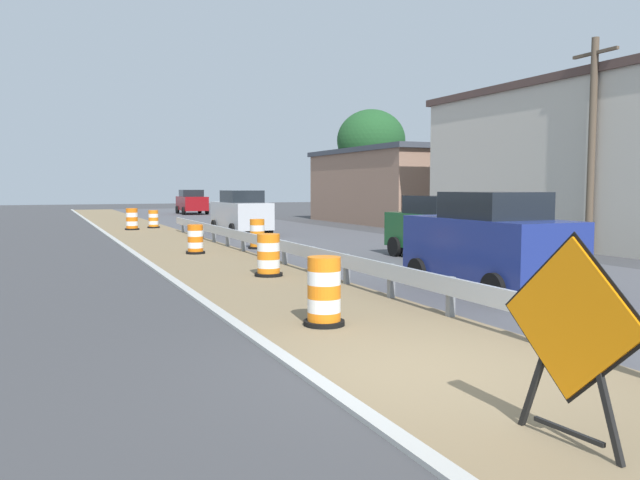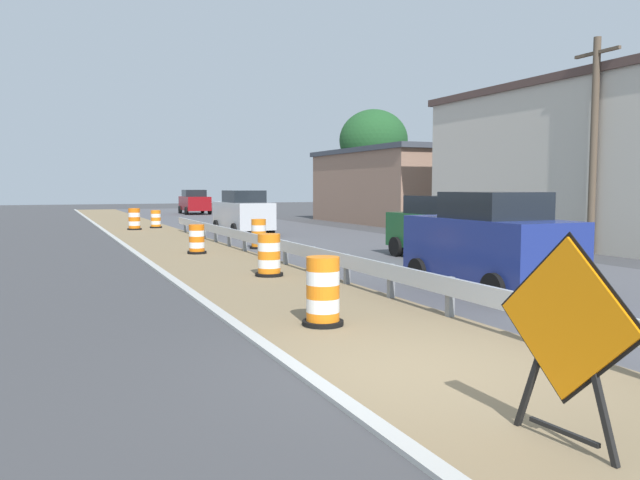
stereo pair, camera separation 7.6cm
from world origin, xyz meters
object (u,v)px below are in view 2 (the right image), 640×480
object	(u,v)px
traffic_barrel_mid	(197,241)
car_lead_near_lane	(243,213)
warning_sign_diamond	(566,329)
traffic_barrel_farther	(156,220)
car_trailing_near_lane	(194,202)
utility_pole_near	(594,142)
traffic_barrel_farthest	(134,220)
traffic_barrel_nearest	(323,294)
traffic_barrel_close	(269,257)
car_lead_far_lane	(489,243)
car_mid_far_lane	(443,228)
traffic_barrel_far	(259,235)

from	to	relation	value
traffic_barrel_mid	car_lead_near_lane	bearing A→B (deg)	62.76
warning_sign_diamond	traffic_barrel_farther	distance (m)	31.29
traffic_barrel_mid	car_trailing_near_lane	distance (m)	31.91
car_lead_near_lane	car_trailing_near_lane	bearing A→B (deg)	-8.22
traffic_barrel_mid	utility_pole_near	size ratio (longest dim) A/B	0.14
car_trailing_near_lane	traffic_barrel_farthest	bearing A→B (deg)	-20.45
warning_sign_diamond	utility_pole_near	xyz separation A→B (m)	(12.69, 11.58, 2.69)
traffic_barrel_nearest	traffic_barrel_close	size ratio (longest dim) A/B	1.05
traffic_barrel_farthest	car_lead_far_lane	xyz separation A→B (m)	(4.30, -23.44, 0.56)
traffic_barrel_mid	utility_pole_near	distance (m)	13.65
car_lead_near_lane	car_lead_far_lane	xyz separation A→B (m)	(0.04, -17.91, 0.03)
traffic_barrel_mid	car_mid_far_lane	size ratio (longest dim) A/B	0.24
warning_sign_diamond	car_lead_far_lane	bearing A→B (deg)	-130.28
traffic_barrel_farther	car_lead_far_lane	size ratio (longest dim) A/B	0.24
warning_sign_diamond	car_lead_far_lane	xyz separation A→B (m)	(4.55, 6.71, 0.04)
warning_sign_diamond	car_lead_near_lane	world-z (taller)	car_lead_near_lane
traffic_barrel_close	car_mid_far_lane	distance (m)	6.33
car_lead_far_lane	traffic_barrel_mid	bearing A→B (deg)	21.19
traffic_barrel_close	traffic_barrel_farther	world-z (taller)	traffic_barrel_close
traffic_barrel_far	traffic_barrel_farthest	size ratio (longest dim) A/B	0.95
car_lead_far_lane	warning_sign_diamond	bearing A→B (deg)	146.16
traffic_barrel_farthest	car_trailing_near_lane	xyz separation A→B (m)	(7.18, 18.06, 0.49)
traffic_barrel_farthest	car_lead_far_lane	world-z (taller)	car_lead_far_lane
traffic_barrel_farther	car_lead_far_lane	xyz separation A→B (m)	(3.02, -24.54, 0.63)
traffic_barrel_nearest	car_lead_near_lane	world-z (taller)	car_lead_near_lane
traffic_barrel_nearest	traffic_barrel_farther	world-z (taller)	traffic_barrel_nearest
traffic_barrel_farthest	car_lead_far_lane	size ratio (longest dim) A/B	0.28
car_lead_far_lane	utility_pole_near	bearing A→B (deg)	-58.75
warning_sign_diamond	traffic_barrel_far	size ratio (longest dim) A/B	1.74
warning_sign_diamond	traffic_barrel_nearest	distance (m)	5.25
traffic_barrel_mid	car_lead_far_lane	size ratio (longest dim) A/B	0.24
warning_sign_diamond	traffic_barrel_far	bearing A→B (deg)	-105.90
traffic_barrel_close	car_trailing_near_lane	distance (m)	37.76
warning_sign_diamond	car_trailing_near_lane	distance (m)	48.78
warning_sign_diamond	car_trailing_near_lane	world-z (taller)	car_trailing_near_lane
warning_sign_diamond	traffic_barrel_farther	world-z (taller)	warning_sign_diamond
utility_pole_near	traffic_barrel_close	bearing A→B (deg)	-177.05
traffic_barrel_far	traffic_barrel_farthest	world-z (taller)	traffic_barrel_farthest
traffic_barrel_mid	car_mid_far_lane	xyz separation A→B (m)	(6.66, -4.75, 0.55)
traffic_barrel_far	traffic_barrel_nearest	bearing A→B (deg)	-103.56
traffic_barrel_far	car_lead_far_lane	distance (m)	11.27
car_lead_near_lane	car_mid_far_lane	size ratio (longest dim) A/B	1.10
car_trailing_near_lane	car_mid_far_lane	distance (m)	35.92
traffic_barrel_close	car_lead_far_lane	size ratio (longest dim) A/B	0.27
traffic_barrel_mid	traffic_barrel_farther	size ratio (longest dim) A/B	1.01
traffic_barrel_farthest	traffic_barrel_mid	bearing A→B (deg)	-88.41
car_trailing_near_lane	car_mid_far_lane	bearing A→B (deg)	0.97
traffic_barrel_mid	traffic_barrel_farther	bearing A→B (deg)	86.30
traffic_barrel_far	traffic_barrel_farther	xyz separation A→B (m)	(-1.55, 13.37, -0.05)
traffic_barrel_close	warning_sign_diamond	bearing A→B (deg)	-95.72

